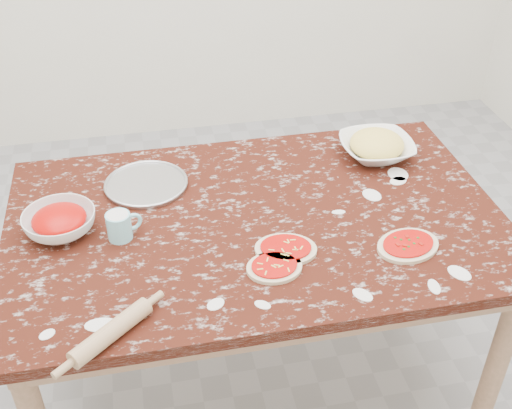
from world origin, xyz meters
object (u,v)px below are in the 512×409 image
at_px(sauce_bowl, 60,223).
at_px(flour_mug, 120,225).
at_px(worktable, 256,237).
at_px(cheese_bowl, 376,148).
at_px(rolling_pin, 111,332).
at_px(pizza_tray, 146,185).

xyz_separation_m(sauce_bowl, flour_mug, (0.18, -0.07, 0.01)).
distance_m(worktable, cheese_bowl, 0.60).
bearing_deg(rolling_pin, pizza_tray, 79.32).
bearing_deg(pizza_tray, worktable, -36.79).
distance_m(pizza_tray, sauce_bowl, 0.35).
distance_m(cheese_bowl, flour_mug, 0.99).
bearing_deg(flour_mug, worktable, 2.48).
xyz_separation_m(cheese_bowl, flour_mug, (-0.94, -0.30, 0.01)).
relative_size(sauce_bowl, rolling_pin, 0.91).
distance_m(worktable, sauce_bowl, 0.63).
relative_size(sauce_bowl, cheese_bowl, 0.85).
distance_m(flour_mug, rolling_pin, 0.42).
distance_m(pizza_tray, rolling_pin, 0.70).
bearing_deg(sauce_bowl, worktable, -4.36).
distance_m(pizza_tray, flour_mug, 0.29).
bearing_deg(sauce_bowl, flour_mug, -19.55).
distance_m(worktable, rolling_pin, 0.65).
bearing_deg(rolling_pin, sauce_bowl, 106.88).
height_order(pizza_tray, cheese_bowl, cheese_bowl).
height_order(pizza_tray, flour_mug, flour_mug).
distance_m(cheese_bowl, rolling_pin, 1.22).
relative_size(sauce_bowl, flour_mug, 2.03).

